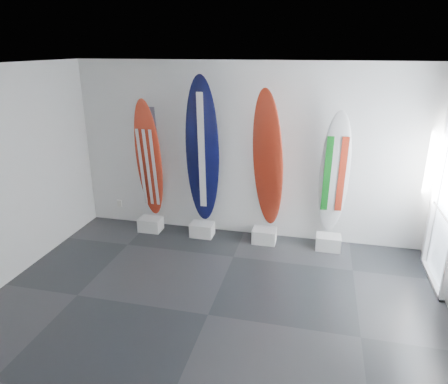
% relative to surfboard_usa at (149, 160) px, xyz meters
% --- Properties ---
extents(floor, '(6.00, 6.00, 0.00)m').
position_rel_surfboard_usa_xyz_m(floor, '(1.69, -2.28, -1.32)').
color(floor, black).
rests_on(floor, ground).
extents(ceiling, '(6.00, 6.00, 0.00)m').
position_rel_surfboard_usa_xyz_m(ceiling, '(1.69, -2.28, 1.68)').
color(ceiling, white).
rests_on(ceiling, wall_back).
extents(wall_back, '(6.00, 0.00, 6.00)m').
position_rel_surfboard_usa_xyz_m(wall_back, '(1.69, 0.22, 0.18)').
color(wall_back, silver).
rests_on(wall_back, ground).
extents(wall_front, '(6.00, 0.00, 6.00)m').
position_rel_surfboard_usa_xyz_m(wall_front, '(1.69, -4.78, 0.18)').
color(wall_front, silver).
rests_on(wall_front, ground).
extents(display_block_usa, '(0.40, 0.30, 0.24)m').
position_rel_surfboard_usa_xyz_m(display_block_usa, '(0.00, -0.10, -1.20)').
color(display_block_usa, silver).
rests_on(display_block_usa, floor).
extents(surfboard_usa, '(0.51, 0.37, 2.17)m').
position_rel_surfboard_usa_xyz_m(surfboard_usa, '(0.00, 0.00, 0.00)').
color(surfboard_usa, maroon).
rests_on(surfboard_usa, display_block_usa).
extents(display_block_navy, '(0.40, 0.30, 0.24)m').
position_rel_surfboard_usa_xyz_m(display_block_navy, '(0.99, -0.10, -1.20)').
color(display_block_navy, silver).
rests_on(display_block_navy, floor).
extents(surfboard_navy, '(0.59, 0.27, 2.56)m').
position_rel_surfboard_usa_xyz_m(surfboard_navy, '(0.99, 0.00, 0.20)').
color(surfboard_navy, black).
rests_on(surfboard_navy, display_block_navy).
extents(display_block_swiss, '(0.40, 0.30, 0.24)m').
position_rel_surfboard_usa_xyz_m(display_block_swiss, '(2.10, -0.10, -1.20)').
color(display_block_swiss, silver).
rests_on(display_block_swiss, floor).
extents(surfboard_swiss, '(0.66, 0.59, 2.39)m').
position_rel_surfboard_usa_xyz_m(surfboard_swiss, '(2.10, 0.00, 0.11)').
color(surfboard_swiss, maroon).
rests_on(surfboard_swiss, display_block_swiss).
extents(display_block_italy, '(0.40, 0.30, 0.24)m').
position_rel_surfboard_usa_xyz_m(display_block_italy, '(3.17, -0.10, -1.20)').
color(display_block_italy, silver).
rests_on(display_block_italy, floor).
extents(surfboard_italy, '(0.49, 0.34, 2.08)m').
position_rel_surfboard_usa_xyz_m(surfboard_italy, '(3.17, 0.00, -0.04)').
color(surfboard_italy, silver).
rests_on(surfboard_italy, display_block_italy).
extents(wall_outlet, '(0.09, 0.02, 0.13)m').
position_rel_surfboard_usa_xyz_m(wall_outlet, '(-0.76, 0.20, -0.97)').
color(wall_outlet, silver).
rests_on(wall_outlet, wall_back).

